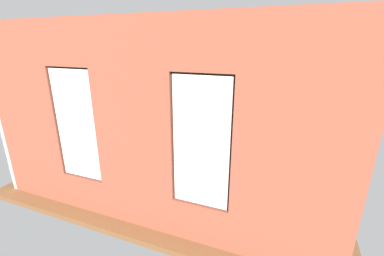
{
  "coord_description": "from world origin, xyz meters",
  "views": [
    {
      "loc": [
        -2.2,
        5.95,
        2.94
      ],
      "look_at": [
        0.04,
        0.4,
        0.95
      ],
      "focal_mm": 24.0,
      "sensor_mm": 36.0,
      "label": 1
    }
  ],
  "objects_px": {
    "couch_left": "(294,165)",
    "potted_plant_mid_room_small": "(245,139)",
    "potted_plant_between_couches": "(237,186)",
    "potted_plant_foreground_right": "(158,106)",
    "papasan_chair": "(217,122)",
    "couch_by_window": "(163,188)",
    "remote_black": "(216,135)",
    "tv_flatscreen": "(124,109)",
    "table_plant_small": "(201,132)",
    "candle_jar": "(185,133)",
    "remote_gray": "(196,133)",
    "cup_ceramic": "(203,136)",
    "potted_plant_near_tv": "(120,122)",
    "coffee_table": "(201,137)",
    "potted_plant_beside_window_right": "(66,152)",
    "media_console": "(126,129)"
  },
  "relations": [
    {
      "from": "potted_plant_mid_room_small",
      "to": "cup_ceramic",
      "type": "bearing_deg",
      "value": 26.02
    },
    {
      "from": "couch_left",
      "to": "potted_plant_mid_room_small",
      "type": "relative_size",
      "value": 3.98
    },
    {
      "from": "remote_gray",
      "to": "media_console",
      "type": "bearing_deg",
      "value": -96.52
    },
    {
      "from": "potted_plant_foreground_right",
      "to": "couch_by_window",
      "type": "bearing_deg",
      "value": 119.93
    },
    {
      "from": "couch_left",
      "to": "cup_ceramic",
      "type": "distance_m",
      "value": 2.49
    },
    {
      "from": "couch_left",
      "to": "candle_jar",
      "type": "xyz_separation_m",
      "value": [
        2.93,
        -0.64,
        0.18
      ]
    },
    {
      "from": "tv_flatscreen",
      "to": "couch_by_window",
      "type": "bearing_deg",
      "value": 135.66
    },
    {
      "from": "couch_by_window",
      "to": "remote_black",
      "type": "relative_size",
      "value": 11.06
    },
    {
      "from": "coffee_table",
      "to": "tv_flatscreen",
      "type": "xyz_separation_m",
      "value": [
        2.61,
        -0.08,
        0.53
      ]
    },
    {
      "from": "candle_jar",
      "to": "remote_gray",
      "type": "distance_m",
      "value": 0.34
    },
    {
      "from": "media_console",
      "to": "tv_flatscreen",
      "type": "relative_size",
      "value": 0.96
    },
    {
      "from": "cup_ceramic",
      "to": "potted_plant_mid_room_small",
      "type": "relative_size",
      "value": 0.17
    },
    {
      "from": "cup_ceramic",
      "to": "potted_plant_mid_room_small",
      "type": "height_order",
      "value": "cup_ceramic"
    },
    {
      "from": "coffee_table",
      "to": "cup_ceramic",
      "type": "distance_m",
      "value": 0.19
    },
    {
      "from": "table_plant_small",
      "to": "potted_plant_foreground_right",
      "type": "relative_size",
      "value": 0.15
    },
    {
      "from": "remote_gray",
      "to": "tv_flatscreen",
      "type": "xyz_separation_m",
      "value": [
        2.43,
        0.02,
        0.47
      ]
    },
    {
      "from": "potted_plant_between_couches",
      "to": "potted_plant_foreground_right",
      "type": "bearing_deg",
      "value": -47.86
    },
    {
      "from": "potted_plant_near_tv",
      "to": "candle_jar",
      "type": "bearing_deg",
      "value": -156.14
    },
    {
      "from": "potted_plant_foreground_right",
      "to": "table_plant_small",
      "type": "bearing_deg",
      "value": 143.41
    },
    {
      "from": "remote_gray",
      "to": "candle_jar",
      "type": "bearing_deg",
      "value": -54.29
    },
    {
      "from": "couch_by_window",
      "to": "candle_jar",
      "type": "height_order",
      "value": "couch_by_window"
    },
    {
      "from": "potted_plant_beside_window_right",
      "to": "potted_plant_mid_room_small",
      "type": "bearing_deg",
      "value": -135.22
    },
    {
      "from": "couch_left",
      "to": "coffee_table",
      "type": "distance_m",
      "value": 2.62
    },
    {
      "from": "couch_by_window",
      "to": "coffee_table",
      "type": "distance_m",
      "value": 2.7
    },
    {
      "from": "cup_ceramic",
      "to": "potted_plant_near_tv",
      "type": "height_order",
      "value": "potted_plant_near_tv"
    },
    {
      "from": "table_plant_small",
      "to": "candle_jar",
      "type": "bearing_deg",
      "value": 16.45
    },
    {
      "from": "potted_plant_between_couches",
      "to": "tv_flatscreen",
      "type": "bearing_deg",
      "value": -32.64
    },
    {
      "from": "coffee_table",
      "to": "candle_jar",
      "type": "distance_m",
      "value": 0.46
    },
    {
      "from": "papasan_chair",
      "to": "potted_plant_between_couches",
      "type": "relative_size",
      "value": 0.76
    },
    {
      "from": "potted_plant_near_tv",
      "to": "remote_black",
      "type": "bearing_deg",
      "value": -157.9
    },
    {
      "from": "remote_black",
      "to": "potted_plant_foreground_right",
      "type": "height_order",
      "value": "potted_plant_foreground_right"
    },
    {
      "from": "cup_ceramic",
      "to": "remote_gray",
      "type": "height_order",
      "value": "cup_ceramic"
    },
    {
      "from": "couch_left",
      "to": "papasan_chair",
      "type": "height_order",
      "value": "couch_left"
    },
    {
      "from": "potted_plant_near_tv",
      "to": "potted_plant_between_couches",
      "type": "bearing_deg",
      "value": 154.33
    },
    {
      "from": "potted_plant_mid_room_small",
      "to": "remote_gray",
      "type": "bearing_deg",
      "value": 12.07
    },
    {
      "from": "papasan_chair",
      "to": "potted_plant_between_couches",
      "type": "height_order",
      "value": "potted_plant_between_couches"
    },
    {
      "from": "remote_black",
      "to": "candle_jar",
      "type": "bearing_deg",
      "value": 44.13
    },
    {
      "from": "cup_ceramic",
      "to": "potted_plant_beside_window_right",
      "type": "relative_size",
      "value": 0.07
    },
    {
      "from": "remote_black",
      "to": "potted_plant_near_tv",
      "type": "xyz_separation_m",
      "value": [
        2.47,
        1.0,
        0.39
      ]
    },
    {
      "from": "remote_black",
      "to": "tv_flatscreen",
      "type": "bearing_deg",
      "value": 26.93
    },
    {
      "from": "table_plant_small",
      "to": "potted_plant_mid_room_small",
      "type": "bearing_deg",
      "value": -161.43
    },
    {
      "from": "remote_gray",
      "to": "potted_plant_beside_window_right",
      "type": "distance_m",
      "value": 3.44
    },
    {
      "from": "remote_gray",
      "to": "papasan_chair",
      "type": "height_order",
      "value": "papasan_chair"
    },
    {
      "from": "candle_jar",
      "to": "tv_flatscreen",
      "type": "distance_m",
      "value": 2.23
    },
    {
      "from": "remote_gray",
      "to": "papasan_chair",
      "type": "distance_m",
      "value": 1.29
    },
    {
      "from": "candle_jar",
      "to": "potted_plant_foreground_right",
      "type": "xyz_separation_m",
      "value": [
        1.89,
        -1.85,
        0.2
      ]
    },
    {
      "from": "candle_jar",
      "to": "table_plant_small",
      "type": "xyz_separation_m",
      "value": [
        -0.43,
        -0.13,
        0.05
      ]
    },
    {
      "from": "couch_by_window",
      "to": "papasan_chair",
      "type": "bearing_deg",
      "value": -87.94
    },
    {
      "from": "potted_plant_beside_window_right",
      "to": "tv_flatscreen",
      "type": "bearing_deg",
      "value": -78.36
    },
    {
      "from": "tv_flatscreen",
      "to": "potted_plant_foreground_right",
      "type": "distance_m",
      "value": 1.68
    }
  ]
}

